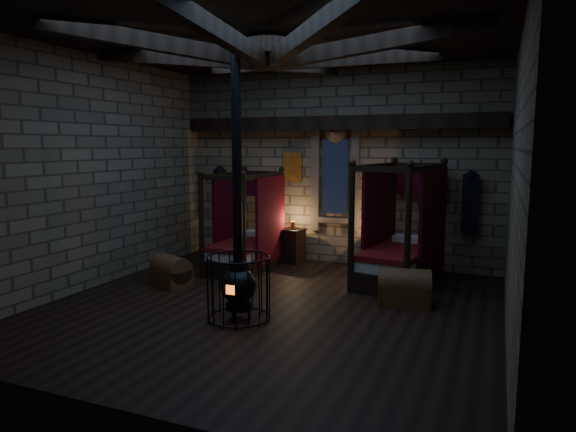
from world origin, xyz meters
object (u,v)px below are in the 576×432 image
at_px(stove, 238,281).
at_px(trunk_left, 171,272).
at_px(bed_left, 246,245).
at_px(bed_right, 400,253).
at_px(trunk_right, 404,288).

bearing_deg(stove, trunk_left, 148.11).
distance_m(bed_left, bed_right, 3.19).
relative_size(bed_left, stove, 0.50).
bearing_deg(trunk_right, bed_left, 148.04).
xyz_separation_m(bed_right, trunk_left, (-3.88, -1.84, -0.30)).
xyz_separation_m(trunk_left, trunk_right, (4.20, 0.47, 0.02)).
xyz_separation_m(bed_right, stove, (-1.83, -3.06, 0.05)).
xyz_separation_m(bed_left, trunk_left, (-0.70, -1.69, -0.25)).
relative_size(trunk_right, stove, 0.23).
distance_m(bed_right, stove, 3.56).
bearing_deg(bed_left, stove, -65.06).
xyz_separation_m(trunk_right, stove, (-2.15, -1.68, 0.33)).
bearing_deg(bed_right, stove, -111.28).
xyz_separation_m(trunk_left, stove, (2.06, -1.21, 0.35)).
distance_m(bed_right, trunk_left, 4.31).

